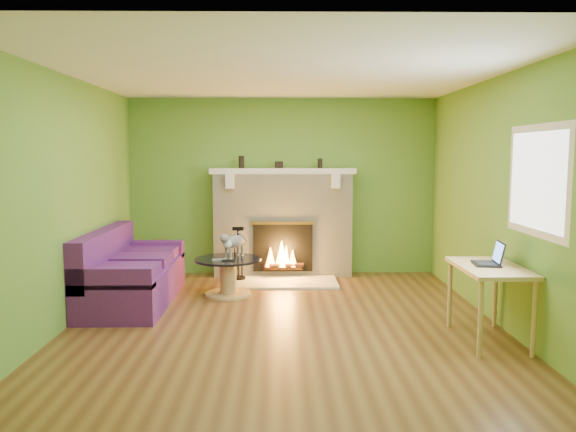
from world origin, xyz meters
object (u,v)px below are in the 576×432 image
sofa (129,275)px  coffee_table (228,274)px  desk (490,275)px  cat (234,244)px

sofa → coffee_table: sofa is taller
coffee_table → desk: (2.65, -1.79, 0.37)m
coffee_table → cat: size_ratio=1.54×
sofa → cat: sofa is taller
sofa → desk: bearing=-20.9°
desk → cat: bearing=144.4°
desk → cat: 3.16m
coffee_table → cat: (0.08, 0.05, 0.37)m
sofa → coffee_table: (1.16, 0.34, -0.07)m
coffee_table → desk: size_ratio=0.85×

